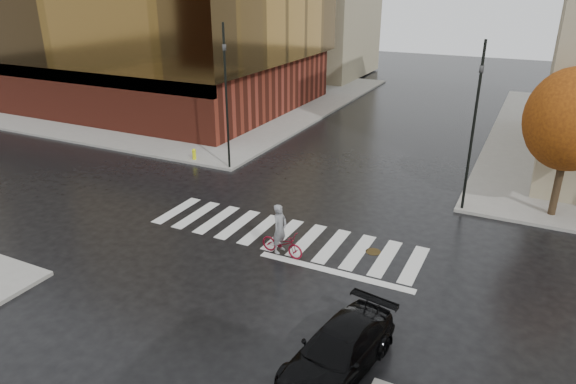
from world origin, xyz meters
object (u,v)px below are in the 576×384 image
object	(u,v)px
cyclist	(281,238)
sedan	(338,351)
fire_hydrant	(194,153)
traffic_light_nw	(226,87)
traffic_light_ne	(475,117)

from	to	relation	value
cyclist	sedan	bearing A→B (deg)	-132.42
sedan	fire_hydrant	size ratio (longest dim) A/B	6.69
sedan	cyclist	xyz separation A→B (m)	(-4.26, 4.98, 0.08)
traffic_light_nw	cyclist	bearing A→B (deg)	56.24
traffic_light_nw	traffic_light_ne	bearing A→B (deg)	102.50
traffic_light_nw	traffic_light_ne	world-z (taller)	traffic_light_nw
sedan	traffic_light_ne	world-z (taller)	traffic_light_ne
cyclist	traffic_light_ne	distance (m)	9.93
sedan	cyclist	bearing A→B (deg)	140.48
sedan	traffic_light_ne	size ratio (longest dim) A/B	0.58
sedan	traffic_light_nw	size ratio (longest dim) A/B	0.56
traffic_light_ne	traffic_light_nw	bearing A→B (deg)	13.81
cyclist	traffic_light_ne	size ratio (longest dim) A/B	0.28
cyclist	traffic_light_ne	xyz separation A→B (m)	(5.61, 7.30, 3.73)
fire_hydrant	sedan	bearing A→B (deg)	-42.14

